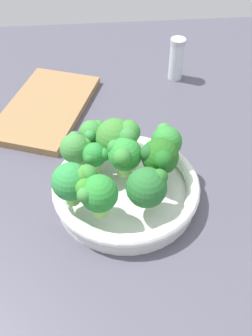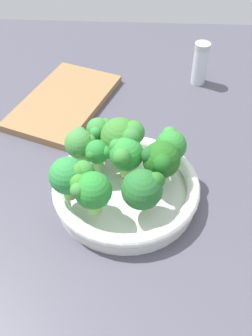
{
  "view_description": "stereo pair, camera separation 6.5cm",
  "coord_description": "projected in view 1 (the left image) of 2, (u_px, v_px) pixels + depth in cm",
  "views": [
    {
      "loc": [
        49.87,
        -7.85,
        53.27
      ],
      "look_at": [
        3.79,
        -3.67,
        7.17
      ],
      "focal_mm": 42.78,
      "sensor_mm": 36.0,
      "label": 1
    },
    {
      "loc": [
        50.0,
        -1.33,
        53.27
      ],
      "look_at": [
        3.79,
        -3.67,
        7.17
      ],
      "focal_mm": 42.78,
      "sensor_mm": 36.0,
      "label": 2
    }
  ],
  "objects": [
    {
      "name": "broccoli_floret_8",
      "position": [
        97.0,
        194.0,
        0.59
      ],
      "size": [
        5.8,
        6.44,
        7.41
      ],
      "color": "#95CE5E",
      "rests_on": "bowl"
    },
    {
      "name": "broccoli_floret_4",
      "position": [
        160.0,
        157.0,
        0.65
      ],
      "size": [
        7.19,
        6.36,
        7.24
      ],
      "color": "#82B959",
      "rests_on": "bowl"
    },
    {
      "name": "broccoli_floret_6",
      "position": [
        119.0,
        137.0,
        0.68
      ],
      "size": [
        6.89,
        7.59,
        8.08
      ],
      "color": "#85CC57",
      "rests_on": "bowl"
    },
    {
      "name": "broccoli_floret_5",
      "position": [
        148.0,
        187.0,
        0.61
      ],
      "size": [
        6.42,
        6.74,
        6.91
      ],
      "color": "#9DCF6D",
      "rests_on": "bowl"
    },
    {
      "name": "cutting_board",
      "position": [
        46.0,
        108.0,
        0.88
      ],
      "size": [
        31.05,
        24.49,
        1.6
      ],
      "primitive_type": "cube",
      "rotation": [
        0.0,
        0.0,
        -0.35
      ],
      "color": "olive",
      "rests_on": "ground_plane"
    },
    {
      "name": "broccoli_floret_3",
      "position": [
        76.0,
        148.0,
        0.68
      ],
      "size": [
        5.23,
        5.57,
        6.0
      ],
      "color": "#83CA5F",
      "rests_on": "bowl"
    },
    {
      "name": "pepper_shaker",
      "position": [
        176.0,
        59.0,
        0.94
      ],
      "size": [
        3.55,
        3.55,
        10.07
      ],
      "color": "silver",
      "rests_on": "ground_plane"
    },
    {
      "name": "broccoli_floret_1",
      "position": [
        166.0,
        141.0,
        0.68
      ],
      "size": [
        5.79,
        5.39,
        6.82
      ],
      "color": "#87C468",
      "rests_on": "bowl"
    },
    {
      "name": "broccoli_floret_7",
      "position": [
        96.0,
        155.0,
        0.67
      ],
      "size": [
        4.2,
        4.81,
        5.57
      ],
      "color": "#87C45F",
      "rests_on": "bowl"
    },
    {
      "name": "broccoli_floret_9",
      "position": [
        93.0,
        132.0,
        0.7
      ],
      "size": [
        4.77,
        4.61,
        6.21
      ],
      "color": "#A0CE6B",
      "rests_on": "bowl"
    },
    {
      "name": "bowl",
      "position": [
        126.0,
        189.0,
        0.69
      ],
      "size": [
        25.27,
        25.27,
        4.17
      ],
      "color": "white",
      "rests_on": "ground_plane"
    },
    {
      "name": "ground_plane",
      "position": [
        144.0,
        185.0,
        0.74
      ],
      "size": [
        130.0,
        130.0,
        2.5
      ],
      "primitive_type": "cube",
      "color": "#4B4957"
    },
    {
      "name": "broccoli_floret_2",
      "position": [
        124.0,
        154.0,
        0.65
      ],
      "size": [
        7.09,
        5.73,
        7.41
      ],
      "color": "#93CB60",
      "rests_on": "bowl"
    },
    {
      "name": "broccoli_floret_0",
      "position": [
        74.0,
        181.0,
        0.61
      ],
      "size": [
        5.96,
        7.19,
        7.57
      ],
      "color": "#84C05E",
      "rests_on": "bowl"
    }
  ]
}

